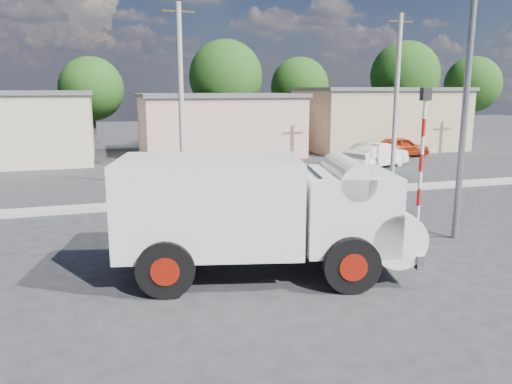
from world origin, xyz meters
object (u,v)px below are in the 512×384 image
object	(u,v)px
traffic_pole	(422,151)
streetlight	(464,65)
cyclist	(348,219)
bicycle	(348,232)
car_cream	(377,155)
car_red	(401,147)
truck	(266,211)

from	to	relation	value
traffic_pole	streetlight	xyz separation A→B (m)	(0.94, -0.30, 2.37)
cyclist	traffic_pole	distance (m)	2.94
bicycle	car_cream	xyz separation A→B (m)	(8.34, 12.61, 0.27)
streetlight	bicycle	bearing A→B (deg)	177.66
traffic_pole	car_cream	bearing A→B (deg)	64.23
car_red	streetlight	size ratio (longest dim) A/B	0.42
car_cream	streetlight	distance (m)	14.36
truck	car_red	bearing A→B (deg)	62.79
car_red	traffic_pole	bearing A→B (deg)	145.02
car_cream	car_red	world-z (taller)	car_cream
bicycle	streetlight	bearing A→B (deg)	-108.91
cyclist	streetlight	world-z (taller)	streetlight
cyclist	car_red	xyz separation A→B (m)	(12.17, 16.14, -0.16)
cyclist	truck	bearing A→B (deg)	97.55
truck	streetlight	bearing A→B (deg)	23.97
cyclist	car_cream	bearing A→B (deg)	-50.05
truck	traffic_pole	distance (m)	5.43
cyclist	bicycle	bearing A→B (deg)	-0.00
bicycle	car_red	xyz separation A→B (m)	(12.17, 16.14, 0.21)
bicycle	cyclist	world-z (taller)	cyclist
bicycle	streetlight	world-z (taller)	streetlight
car_red	truck	bearing A→B (deg)	135.91
cyclist	traffic_pole	bearing A→B (deg)	-102.50
car_cream	car_red	distance (m)	5.20
traffic_pole	streetlight	bearing A→B (deg)	-17.73
bicycle	traffic_pole	world-z (taller)	traffic_pole
truck	cyclist	xyz separation A→B (m)	(2.81, 1.26, -0.74)
truck	car_red	world-z (taller)	truck
car_cream	streetlight	world-z (taller)	streetlight
streetlight	cyclist	bearing A→B (deg)	177.66
car_red	car_cream	bearing A→B (deg)	129.28
truck	streetlight	world-z (taller)	streetlight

